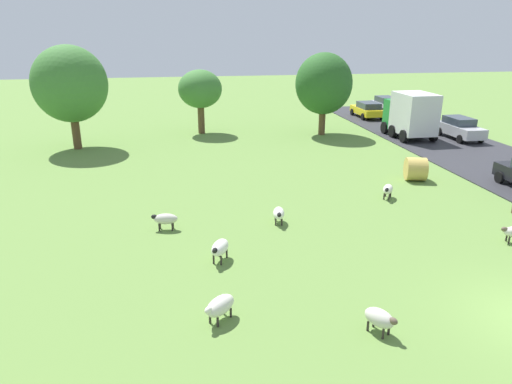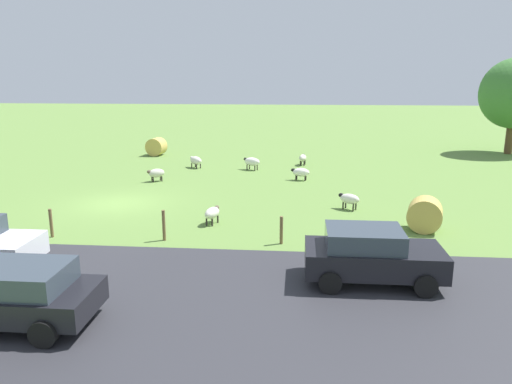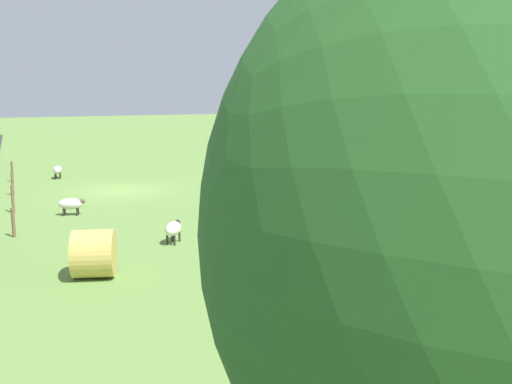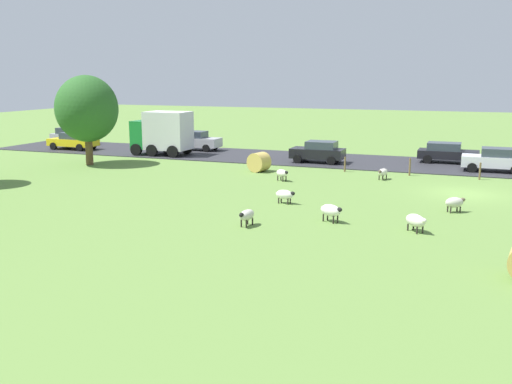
{
  "view_description": "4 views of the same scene",
  "coord_description": "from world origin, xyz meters",
  "px_view_note": "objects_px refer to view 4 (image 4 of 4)",
  "views": [
    {
      "loc": [
        -10.32,
        -9.96,
        8.09
      ],
      "look_at": [
        -6.65,
        10.91,
        0.72
      ],
      "focal_mm": 32.57,
      "sensor_mm": 36.0,
      "label": 1
    },
    {
      "loc": [
        21.92,
        8.47,
        5.97
      ],
      "look_at": [
        -1.13,
        6.45,
        0.42
      ],
      "focal_mm": 34.38,
      "sensor_mm": 36.0,
      "label": 2
    },
    {
      "loc": [
        4.82,
        29.4,
        5.13
      ],
      "look_at": [
        -4.3,
        7.3,
        0.85
      ],
      "focal_mm": 41.15,
      "sensor_mm": 36.0,
      "label": 3
    },
    {
      "loc": [
        -33.83,
        -0.37,
        6.47
      ],
      "look_at": [
        -5.3,
        10.49,
        0.34
      ],
      "focal_mm": 40.7,
      "sensor_mm": 36.0,
      "label": 4
    }
  ],
  "objects_px": {
    "sheep_0": "(455,203)",
    "car_5": "(447,152)",
    "sheep_7": "(383,172)",
    "sheep_2": "(285,195)",
    "car_6": "(74,140)",
    "sheep_6": "(416,221)",
    "sheep_1": "(282,173)",
    "tree_1": "(87,109)",
    "sheep_5": "(331,210)",
    "car_7": "(72,136)",
    "sheep_4": "(247,215)",
    "truck_0": "(163,132)",
    "car_3": "(195,140)",
    "hay_bale_1": "(259,162)",
    "car_0": "(319,151)",
    "car_1": "(495,159)"
  },
  "relations": [
    {
      "from": "sheep_0",
      "to": "tree_1",
      "type": "relative_size",
      "value": 0.16
    },
    {
      "from": "truck_0",
      "to": "sheep_6",
      "type": "bearing_deg",
      "value": -128.18
    },
    {
      "from": "sheep_7",
      "to": "car_1",
      "type": "distance_m",
      "value": 8.72
    },
    {
      "from": "sheep_7",
      "to": "car_5",
      "type": "distance_m",
      "value": 9.36
    },
    {
      "from": "sheep_0",
      "to": "car_5",
      "type": "height_order",
      "value": "car_5"
    },
    {
      "from": "sheep_1",
      "to": "sheep_2",
      "type": "height_order",
      "value": "sheep_1"
    },
    {
      "from": "sheep_2",
      "to": "sheep_6",
      "type": "bearing_deg",
      "value": -115.67
    },
    {
      "from": "car_3",
      "to": "car_5",
      "type": "height_order",
      "value": "car_3"
    },
    {
      "from": "truck_0",
      "to": "car_6",
      "type": "xyz_separation_m",
      "value": [
        0.36,
        9.23,
        -1.08
      ]
    },
    {
      "from": "tree_1",
      "to": "car_3",
      "type": "relative_size",
      "value": 1.49
    },
    {
      "from": "sheep_5",
      "to": "truck_0",
      "type": "height_order",
      "value": "truck_0"
    },
    {
      "from": "sheep_1",
      "to": "car_1",
      "type": "bearing_deg",
      "value": -56.34
    },
    {
      "from": "sheep_1",
      "to": "tree_1",
      "type": "xyz_separation_m",
      "value": [
        1.41,
        15.48,
        3.6
      ]
    },
    {
      "from": "tree_1",
      "to": "truck_0",
      "type": "height_order",
      "value": "tree_1"
    },
    {
      "from": "truck_0",
      "to": "car_5",
      "type": "distance_m",
      "value": 22.45
    },
    {
      "from": "sheep_6",
      "to": "sheep_1",
      "type": "bearing_deg",
      "value": 43.74
    },
    {
      "from": "truck_0",
      "to": "sheep_1",
      "type": "bearing_deg",
      "value": -121.17
    },
    {
      "from": "sheep_5",
      "to": "car_6",
      "type": "height_order",
      "value": "car_6"
    },
    {
      "from": "sheep_0",
      "to": "hay_bale_1",
      "type": "relative_size",
      "value": 0.79
    },
    {
      "from": "sheep_1",
      "to": "car_6",
      "type": "bearing_deg",
      "value": 69.77
    },
    {
      "from": "sheep_2",
      "to": "truck_0",
      "type": "xyz_separation_m",
      "value": [
        13.96,
        15.08,
        1.45
      ]
    },
    {
      "from": "hay_bale_1",
      "to": "car_0",
      "type": "height_order",
      "value": "car_0"
    },
    {
      "from": "sheep_7",
      "to": "car_7",
      "type": "height_order",
      "value": "car_7"
    },
    {
      "from": "sheep_1",
      "to": "car_5",
      "type": "height_order",
      "value": "car_5"
    },
    {
      "from": "sheep_6",
      "to": "sheep_7",
      "type": "relative_size",
      "value": 1.03
    },
    {
      "from": "sheep_7",
      "to": "sheep_2",
      "type": "bearing_deg",
      "value": 157.9
    },
    {
      "from": "car_6",
      "to": "sheep_6",
      "type": "bearing_deg",
      "value": -119.47
    },
    {
      "from": "car_1",
      "to": "car_5",
      "type": "bearing_deg",
      "value": 46.28
    },
    {
      "from": "truck_0",
      "to": "car_0",
      "type": "height_order",
      "value": "truck_0"
    },
    {
      "from": "tree_1",
      "to": "sheep_6",
      "type": "bearing_deg",
      "value": -113.9
    },
    {
      "from": "car_5",
      "to": "car_7",
      "type": "relative_size",
      "value": 1.08
    },
    {
      "from": "car_3",
      "to": "sheep_7",
      "type": "bearing_deg",
      "value": -116.39
    },
    {
      "from": "sheep_7",
      "to": "car_5",
      "type": "height_order",
      "value": "car_5"
    },
    {
      "from": "sheep_7",
      "to": "car_1",
      "type": "xyz_separation_m",
      "value": [
        5.58,
        -6.69,
        0.43
      ]
    },
    {
      "from": "sheep_1",
      "to": "sheep_7",
      "type": "height_order",
      "value": "sheep_1"
    },
    {
      "from": "truck_0",
      "to": "car_6",
      "type": "distance_m",
      "value": 9.3
    },
    {
      "from": "sheep_5",
      "to": "car_3",
      "type": "height_order",
      "value": "car_3"
    },
    {
      "from": "sheep_7",
      "to": "sheep_4",
      "type": "bearing_deg",
      "value": 164.79
    },
    {
      "from": "sheep_0",
      "to": "sheep_6",
      "type": "height_order",
      "value": "sheep_6"
    },
    {
      "from": "sheep_4",
      "to": "tree_1",
      "type": "distance_m",
      "value": 21.83
    },
    {
      "from": "sheep_0",
      "to": "car_7",
      "type": "distance_m",
      "value": 38.92
    },
    {
      "from": "hay_bale_1",
      "to": "car_7",
      "type": "distance_m",
      "value": 23.76
    },
    {
      "from": "sheep_5",
      "to": "sheep_7",
      "type": "bearing_deg",
      "value": -2.4
    },
    {
      "from": "car_3",
      "to": "sheep_6",
      "type": "bearing_deg",
      "value": -135.08
    },
    {
      "from": "sheep_6",
      "to": "car_6",
      "type": "xyz_separation_m",
      "value": [
        17.62,
        31.18,
        0.35
      ]
    },
    {
      "from": "car_7",
      "to": "tree_1",
      "type": "bearing_deg",
      "value": -136.87
    },
    {
      "from": "car_3",
      "to": "car_7",
      "type": "distance_m",
      "value": 12.95
    },
    {
      "from": "truck_0",
      "to": "car_0",
      "type": "relative_size",
      "value": 1.18
    },
    {
      "from": "sheep_1",
      "to": "sheep_7",
      "type": "distance_m",
      "value": 6.43
    },
    {
      "from": "sheep_6",
      "to": "car_7",
      "type": "xyz_separation_m",
      "value": [
        20.84,
        33.88,
        0.38
      ]
    }
  ]
}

